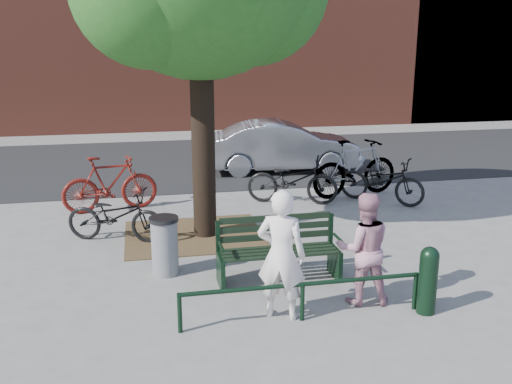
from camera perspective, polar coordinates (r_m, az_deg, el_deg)
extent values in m
plane|color=gray|center=(8.31, 2.28, -8.88)|extent=(90.00, 90.00, 0.00)
cube|color=brown|center=(10.17, -6.20, -4.30)|extent=(2.40, 2.00, 0.02)
cube|color=black|center=(16.32, -4.89, 3.16)|extent=(40.00, 7.00, 0.01)
cube|color=black|center=(8.07, -3.55, -7.91)|extent=(0.06, 0.52, 0.45)
cube|color=black|center=(8.12, -3.84, -4.39)|extent=(0.06, 0.06, 0.44)
cylinder|color=black|center=(7.83, -3.50, -5.46)|extent=(0.04, 0.36, 0.04)
cube|color=black|center=(8.45, 7.88, -6.94)|extent=(0.06, 0.52, 0.45)
cube|color=black|center=(8.50, 7.48, -3.60)|extent=(0.06, 0.06, 0.44)
cylinder|color=black|center=(8.22, 8.21, -4.58)|extent=(0.04, 0.36, 0.04)
cube|color=black|center=(8.14, 2.32, -5.99)|extent=(1.64, 0.46, 0.04)
cube|color=black|center=(8.25, 1.95, -3.54)|extent=(1.64, 0.03, 0.47)
cylinder|color=black|center=(6.92, -7.64, -11.91)|extent=(0.06, 0.06, 0.50)
cylinder|color=black|center=(7.15, 4.65, -10.87)|extent=(0.06, 0.06, 0.50)
cylinder|color=black|center=(7.68, 15.61, -9.52)|extent=(0.06, 0.06, 0.50)
cylinder|color=black|center=(7.06, 4.69, -9.19)|extent=(3.00, 0.06, 0.06)
cylinder|color=black|center=(9.73, -5.34, 6.32)|extent=(0.40, 0.40, 3.80)
imported|color=white|center=(7.00, 2.54, -6.30)|extent=(0.71, 0.62, 1.65)
imported|color=#B87E90|center=(7.54, 10.71, -5.57)|extent=(0.81, 0.68, 1.50)
cylinder|color=black|center=(7.58, 16.77, -8.85)|extent=(0.24, 0.24, 0.77)
sphere|color=black|center=(7.43, 17.00, -6.14)|extent=(0.24, 0.24, 0.24)
cylinder|color=gray|center=(8.50, -9.10, -5.52)|extent=(0.39, 0.39, 0.82)
cylinder|color=black|center=(8.36, -9.23, -2.70)|extent=(0.43, 0.43, 0.06)
imported|color=black|center=(10.01, -13.86, -2.31)|extent=(1.83, 1.18, 0.91)
imported|color=#5D120D|center=(11.76, -14.41, 0.80)|extent=(1.95, 0.85, 1.13)
imported|color=black|center=(11.98, 3.66, 1.20)|extent=(2.02, 1.30, 1.00)
imported|color=gray|center=(12.67, 9.89, 2.40)|extent=(2.19, 1.04, 1.27)
imported|color=black|center=(12.29, 12.46, 1.16)|extent=(1.79, 1.73, 0.97)
imported|color=gray|center=(14.90, 2.65, 4.58)|extent=(4.05, 1.64, 1.31)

